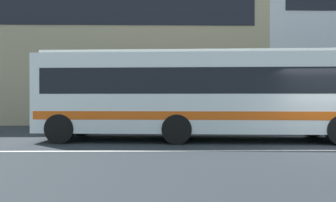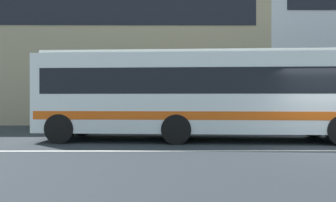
% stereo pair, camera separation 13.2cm
% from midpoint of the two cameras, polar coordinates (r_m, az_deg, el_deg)
% --- Properties ---
extents(hedge_row_far, '(21.09, 1.10, 0.77)m').
position_cam_midpoint_polar(hedge_row_far, '(16.22, 14.63, -3.66)').
color(hedge_row_far, '#2E622A').
rests_on(hedge_row_far, ground_plane).
extents(apartment_block_left, '(22.42, 11.49, 12.00)m').
position_cam_midpoint_polar(apartment_block_left, '(24.98, -12.90, 10.65)').
color(apartment_block_left, tan).
rests_on(apartment_block_left, ground_plane).
extents(transit_bus, '(11.47, 3.27, 3.20)m').
position_cam_midpoint_polar(transit_bus, '(11.79, 4.74, 1.57)').
color(transit_bus, silver).
rests_on(transit_bus, ground_plane).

